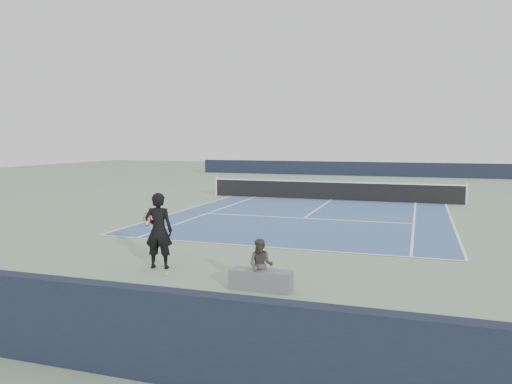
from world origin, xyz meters
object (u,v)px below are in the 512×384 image
(tennis_player, at_px, (159,230))
(tennis_ball, at_px, (166,274))
(spectator_bench, at_px, (261,272))
(tennis_net, at_px, (332,190))

(tennis_player, height_order, tennis_ball, tennis_player)
(tennis_ball, xyz_separation_m, spectator_bench, (2.38, -0.36, 0.34))
(spectator_bench, bearing_deg, tennis_net, 94.45)
(tennis_player, bearing_deg, spectator_bench, -17.50)
(tennis_ball, bearing_deg, spectator_bench, -8.50)
(tennis_net, bearing_deg, tennis_ball, -94.28)
(tennis_net, bearing_deg, tennis_player, -96.25)
(tennis_player, xyz_separation_m, spectator_bench, (2.86, -0.90, -0.55))
(tennis_net, xyz_separation_m, tennis_player, (-1.63, -14.88, 0.41))
(tennis_ball, bearing_deg, tennis_player, 131.02)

